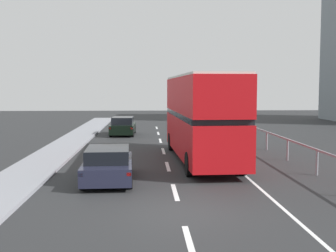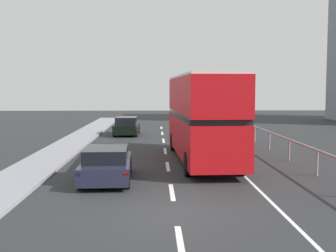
{
  "view_description": "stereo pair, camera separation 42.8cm",
  "coord_description": "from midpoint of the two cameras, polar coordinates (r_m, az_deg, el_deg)",
  "views": [
    {
      "loc": [
        -1.01,
        -12.61,
        3.58
      ],
      "look_at": [
        0.01,
        7.55,
        1.88
      ],
      "focal_mm": 47.34,
      "sensor_mm": 36.0,
      "label": 1
    },
    {
      "loc": [
        -0.58,
        -12.63,
        3.58
      ],
      "look_at": [
        0.01,
        7.55,
        1.88
      ],
      "focal_mm": 47.34,
      "sensor_mm": 36.0,
      "label": 2
    }
  ],
  "objects": [
    {
      "name": "bridge_side_railing",
      "position": [
        22.85,
        14.66,
        -2.08
      ],
      "size": [
        0.1,
        42.0,
        1.09
      ],
      "color": "gray",
      "rests_on": "ground"
    },
    {
      "name": "hatchback_car_near",
      "position": [
        17.47,
        -8.42,
        -4.92
      ],
      "size": [
        1.99,
        4.53,
        1.32
      ],
      "rotation": [
        0.0,
        0.0,
        0.03
      ],
      "color": "#202237",
      "rests_on": "ground"
    },
    {
      "name": "double_decker_bus_red",
      "position": [
        21.86,
        3.73,
        1.37
      ],
      "size": [
        2.85,
        10.79,
        4.23
      ],
      "rotation": [
        0.0,
        0.0,
        0.04
      ],
      "color": "red",
      "rests_on": "ground"
    },
    {
      "name": "ground_plane",
      "position": [
        13.16,
        0.68,
        -11.19
      ],
      "size": [
        73.64,
        120.0,
        0.1
      ],
      "primitive_type": "cube",
      "color": "#28292B"
    },
    {
      "name": "sedan_car_ahead",
      "position": [
        34.42,
        -6.18,
        -0.04
      ],
      "size": [
        1.91,
        4.21,
        1.41
      ],
      "rotation": [
        0.0,
        0.0,
        -0.03
      ],
      "color": "black",
      "rests_on": "ground"
    },
    {
      "name": "lane_paint_markings",
      "position": [
        21.52,
        4.28,
        -4.76
      ],
      "size": [
        3.23,
        46.0,
        0.01
      ],
      "color": "silver",
      "rests_on": "ground"
    }
  ]
}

